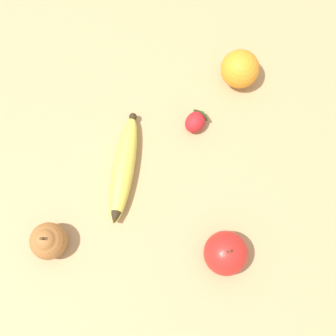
% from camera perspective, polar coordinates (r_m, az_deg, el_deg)
% --- Properties ---
extents(ground_plane, '(3.00, 3.00, 0.00)m').
position_cam_1_polar(ground_plane, '(0.86, -3.14, -0.94)').
color(ground_plane, tan).
extents(banana, '(0.06, 0.21, 0.04)m').
position_cam_1_polar(banana, '(0.85, -5.39, 0.02)').
color(banana, '#DBCC4C').
rests_on(banana, ground_plane).
extents(orange, '(0.07, 0.07, 0.07)m').
position_cam_1_polar(orange, '(0.90, 8.77, 11.84)').
color(orange, orange).
rests_on(orange, ground_plane).
extents(pear, '(0.06, 0.06, 0.08)m').
position_cam_1_polar(pear, '(0.83, -14.41, -8.60)').
color(pear, '#A36633').
rests_on(pear, ground_plane).
extents(strawberry, '(0.05, 0.06, 0.04)m').
position_cam_1_polar(strawberry, '(0.87, 3.50, 5.80)').
color(strawberry, red).
rests_on(strawberry, ground_plane).
extents(apple, '(0.08, 0.08, 0.08)m').
position_cam_1_polar(apple, '(0.81, 7.07, -10.27)').
color(apple, red).
rests_on(apple, ground_plane).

